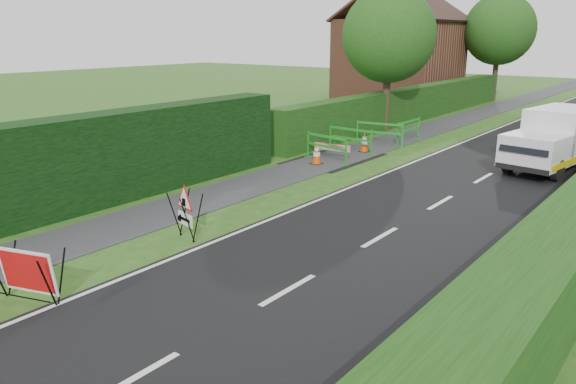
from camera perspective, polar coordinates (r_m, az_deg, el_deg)
The scene contains 17 objects.
ground at distance 11.48m, azimuth -13.16°, elevation -8.16°, with size 120.00×120.00×0.00m, color #224C15.
footpath at distance 43.26m, azimuth 22.50°, elevation 8.56°, with size 2.00×90.00×0.02m, color #2D2D30.
hedge_west_near at distance 15.47m, azimuth -25.08°, elevation -2.96°, with size 1.10×18.00×2.50m, color black.
hedge_west_far at distance 31.78m, azimuth 12.56°, elevation 7.15°, with size 1.00×24.00×1.80m, color #14380F.
house_west at distance 40.86m, azimuth 11.26°, elevation 13.16°, with size 7.50×7.40×7.88m.
tree_nw at distance 27.68m, azimuth 10.22°, elevation 15.37°, with size 4.40×4.40×6.70m.
tree_fw at distance 42.51m, azimuth 20.69°, elevation 15.18°, with size 4.80×4.80×7.24m.
red_rect_sign at distance 10.89m, azimuth -24.96°, elevation -7.42°, with size 1.29×1.01×0.97m.
triangle_sign at distance 12.98m, azimuth -10.52°, elevation -1.58°, with size 0.89×0.89×1.10m.
works_van at distance 21.47m, azimuth 25.45°, elevation 4.97°, with size 2.41×4.78×2.09m.
traffic_cone_3 at distance 20.32m, azimuth 2.93°, elevation 3.90°, with size 0.38×0.38×0.79m.
traffic_cone_4 at distance 22.67m, azimuth 7.76°, elevation 5.02°, with size 0.38×0.38×0.79m.
ped_barrier_0 at distance 20.81m, azimuth 3.92°, elevation 4.83°, with size 2.09×0.76×1.00m.
ped_barrier_1 at distance 22.54m, azimuth 6.35°, elevation 5.62°, with size 2.08×0.51×1.00m.
ped_barrier_2 at distance 24.11m, azimuth 9.29°, elevation 6.18°, with size 2.09×0.67×1.00m.
ped_barrier_3 at distance 24.98m, azimuth 12.17°, elevation 6.36°, with size 0.38×2.06×1.00m.
redwhite_plank at distance 21.36m, azimuth 4.47°, elevation 3.38°, with size 1.50×0.04×0.25m, color red.
Camera 1 is at (8.27, -6.51, 4.58)m, focal length 35.00 mm.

